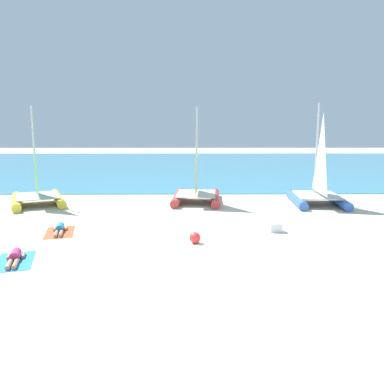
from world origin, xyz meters
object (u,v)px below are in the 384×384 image
Objects in this scene: sailboat_blue at (317,189)px; sailboat_red at (196,188)px; sailboat_yellow at (37,190)px; beach_ball at (195,238)px; towel_left at (15,261)px; sunbather_right at (60,229)px; towel_right at (60,232)px; cooler_box at (276,227)px; sunbather_left at (15,257)px.

sailboat_blue reaches higher than sailboat_red.
beach_ball is (8.66, -7.26, -0.60)m from sailboat_yellow.
beach_ball is (5.79, 1.91, 0.20)m from towel_left.
towel_right is at bearing -90.00° from sunbather_right.
sailboat_blue is at bearing 46.54° from beach_ball.
sailboat_red is 7.94m from beach_ball.
sailboat_red is 11.53m from towel_left.
sunbather_right is at bearing 164.02° from beach_ball.
sunbather_right is at bearing -150.91° from sailboat_blue.
sailboat_yellow is 8.87m from sailboat_red.
cooler_box reaches higher than towel_right.
towel_left is 0.14m from sunbather_left.
towel_left is 1.22× the size of sunbather_right.
towel_left is 3.44m from towel_right.
sunbather_right is 8.87m from cooler_box.
sunbather_left is 6.09m from beach_ball.
sailboat_blue is 11.20× the size of cooler_box.
towel_left is (-12.71, -9.22, -0.83)m from sailboat_blue.
towel_left is at bearing -117.95° from sailboat_red.
beach_ball is at bearing -29.44° from sunbather_right.
sailboat_blue is 2.95× the size of towel_right.
sunbather_right is 3.70× the size of beach_ball.
sunbather_left is (-6.00, -9.76, -0.68)m from sailboat_red.
sunbather_left reaches higher than towel_left.
sailboat_red is 12.90× the size of beach_ball.
towel_right is at bearing -128.36° from sailboat_red.
sailboat_yellow is 3.51× the size of sunbather_left.
sunbather_left is 3.44m from sunbather_right.
sunbather_left is at bearing -162.35° from beach_ball.
towel_right is 8.85m from cooler_box.
sunbather_right is 5.75m from beach_ball.
cooler_box reaches higher than towel_left.
sailboat_blue is 13.32× the size of beach_ball.
sunbather_left and sunbather_right have the same top height.
sailboat_red reaches higher than towel_left.
sailboat_yellow is 11.31m from beach_ball.
towel_left is at bearing -159.13° from cooler_box.
sunbather_right is (-12.45, -5.72, -0.70)m from sailboat_blue.
sunbather_left is at bearing -139.88° from sailboat_blue.
sailboat_yellow is 10.85× the size of cooler_box.
sailboat_yellow is at bearing 107.36° from towel_left.
sailboat_yellow reaches higher than sunbather_right.
sailboat_red reaches higher than sunbather_left.
towel_right is 1.22× the size of sunbather_right.
beach_ball is at bearing -88.00° from sailboat_red.
sailboat_red is at bearing 34.43° from sunbather_right.
sunbather_right is at bearing -128.73° from sailboat_red.
sunbather_right reaches higher than towel_left.
beach_ball is at bearing -154.85° from cooler_box.
sailboat_red is (8.85, 0.65, 0.00)m from sailboat_yellow.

